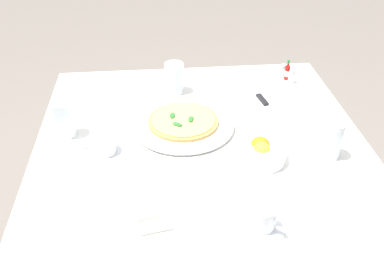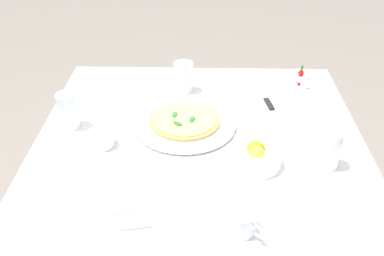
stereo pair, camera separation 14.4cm
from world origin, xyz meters
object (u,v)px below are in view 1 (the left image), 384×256
(water_glass_far_left, at_px, (174,80))
(water_glass_center_back, at_px, (331,142))
(water_glass_far_right, at_px, (65,121))
(dinner_knife, at_px, (257,93))
(salt_shaker, at_px, (283,71))
(pepper_shaker, at_px, (291,77))
(menu_card, at_px, (154,224))
(pizza, at_px, (183,121))
(hot_sauce_bottle, at_px, (287,72))
(citrus_bowl, at_px, (261,152))
(napkin_folded, at_px, (257,97))
(pizza_plate, at_px, (183,124))
(coffee_cup_back_corner, at_px, (261,218))
(coffee_cup_near_right, at_px, (103,146))

(water_glass_far_left, height_order, water_glass_center_back, water_glass_center_back)
(water_glass_far_right, bearing_deg, water_glass_far_left, -54.80)
(dinner_knife, xyz_separation_m, salt_shaker, (0.17, -0.14, 0.00))
(pepper_shaker, height_order, menu_card, menu_card)
(pizza, xyz_separation_m, menu_card, (-0.46, 0.11, 0.01))
(pizza, distance_m, pepper_shaker, 0.53)
(hot_sauce_bottle, bearing_deg, citrus_bowl, 156.35)
(water_glass_center_back, xyz_separation_m, hot_sauce_bottle, (0.51, -0.01, -0.02))
(napkin_folded, distance_m, salt_shaker, 0.23)
(pepper_shaker, bearing_deg, pizza_plate, 122.01)
(dinner_knife, xyz_separation_m, pepper_shaker, (0.12, -0.16, 0.00))
(pizza, height_order, coffee_cup_back_corner, coffee_cup_back_corner)
(citrus_bowl, bearing_deg, salt_shaker, -21.61)
(pepper_shaker, bearing_deg, water_glass_far_right, 109.17)
(pizza_plate, relative_size, water_glass_far_right, 2.80)
(coffee_cup_near_right, xyz_separation_m, citrus_bowl, (-0.07, -0.47, 0.00))
(salt_shaker, bearing_deg, water_glass_far_left, 100.90)
(pizza, xyz_separation_m, napkin_folded, (0.16, -0.28, -0.01))
(coffee_cup_near_right, bearing_deg, dinner_knife, -61.88)
(coffee_cup_back_corner, relative_size, dinner_knife, 0.67)
(citrus_bowl, bearing_deg, coffee_cup_near_right, 81.24)
(water_glass_far_left, xyz_separation_m, menu_card, (-0.72, 0.09, -0.02))
(hot_sauce_bottle, relative_size, salt_shaker, 1.48)
(dinner_knife, relative_size, citrus_bowl, 1.30)
(pizza, bearing_deg, pizza_plate, -56.59)
(coffee_cup_back_corner, distance_m, water_glass_far_right, 0.71)
(coffee_cup_near_right, relative_size, napkin_folded, 0.54)
(coffee_cup_near_right, bearing_deg, water_glass_center_back, -96.20)
(menu_card, bearing_deg, water_glass_far_right, -69.34)
(pizza_plate, height_order, water_glass_center_back, water_glass_center_back)
(water_glass_far_left, bearing_deg, water_glass_far_right, 125.20)
(water_glass_far_right, distance_m, napkin_folded, 0.69)
(menu_card, bearing_deg, coffee_cup_near_right, -77.17)
(water_glass_far_left, bearing_deg, water_glass_center_back, -135.44)
(pizza_plate, xyz_separation_m, dinner_knife, (0.16, -0.28, 0.01))
(dinner_knife, relative_size, menu_card, 2.19)
(coffee_cup_back_corner, height_order, dinner_knife, coffee_cup_back_corner)
(salt_shaker, relative_size, pepper_shaker, 1.00)
(citrus_bowl, height_order, salt_shaker, citrus_bowl)
(coffee_cup_near_right, bearing_deg, salt_shaker, -55.97)
(coffee_cup_near_right, xyz_separation_m, pepper_shaker, (0.40, -0.70, -0.00))
(pizza, relative_size, menu_card, 2.63)
(napkin_folded, xyz_separation_m, menu_card, (-0.62, 0.39, 0.02))
(coffee_cup_back_corner, xyz_separation_m, salt_shaker, (0.80, -0.27, -0.01))
(pizza_plate, bearing_deg, hot_sauce_bottle, -54.87)
(pizza, bearing_deg, menu_card, 167.06)
(pizza_plate, bearing_deg, napkin_folded, -60.59)
(water_glass_far_left, xyz_separation_m, dinner_knife, (-0.09, -0.30, -0.03))
(salt_shaker, bearing_deg, coffee_cup_back_corner, 161.30)
(water_glass_center_back, distance_m, water_glass_far_right, 0.83)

